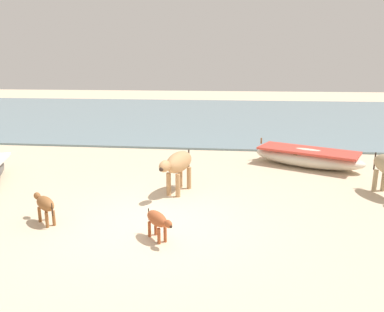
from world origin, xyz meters
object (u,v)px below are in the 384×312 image
object	(u,v)px
cow_adult_tan	(178,164)
calf_far_brown	(45,204)
fishing_boat_1	(307,157)
calf_near_rust	(158,220)

from	to	relation	value
cow_adult_tan	calf_far_brown	distance (m)	3.28
cow_adult_tan	calf_far_brown	size ratio (longest dim) A/B	2.06
fishing_boat_1	cow_adult_tan	bearing A→B (deg)	63.82
cow_adult_tan	calf_far_brown	world-z (taller)	cow_adult_tan
fishing_boat_1	calf_far_brown	distance (m)	8.04
calf_near_rust	calf_far_brown	size ratio (longest dim) A/B	0.93
calf_far_brown	cow_adult_tan	bearing A→B (deg)	-97.92
fishing_boat_1	cow_adult_tan	xyz separation A→B (m)	(-3.77, -2.94, 0.45)
calf_near_rust	calf_far_brown	world-z (taller)	calf_far_brown
cow_adult_tan	calf_near_rust	bearing A→B (deg)	17.30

